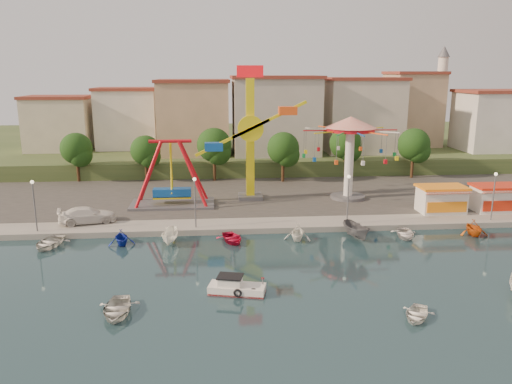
{
  "coord_description": "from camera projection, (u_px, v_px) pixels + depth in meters",
  "views": [
    {
      "loc": [
        -5.83,
        -36.88,
        16.27
      ],
      "look_at": [
        -1.64,
        14.0,
        4.0
      ],
      "focal_mm": 35.0,
      "sensor_mm": 36.0,
      "label": 1
    }
  ],
  "objects": [
    {
      "name": "building_3",
      "position": [
        281.0,
        124.0,
        85.97
      ],
      "size": [
        12.59,
        10.5,
        9.2
      ],
      "primitive_type": "cube",
      "color": "beige",
      "rests_on": "hill_terrace"
    },
    {
      "name": "moored_boat_7",
      "position": [
        474.0,
        228.0,
        50.94
      ],
      "size": [
        2.88,
        3.29,
        1.66
      ],
      "primitive_type": "imported",
      "rotation": [
        0.0,
        0.0,
        -0.05
      ],
      "color": "#CF5812",
      "rests_on": "ground"
    },
    {
      "name": "minaret",
      "position": [
        441.0,
        93.0,
        92.28
      ],
      "size": [
        2.8,
        2.8,
        18.0
      ],
      "color": "silver",
      "rests_on": "hill_terrace"
    },
    {
      "name": "building_5",
      "position": [
        428.0,
        116.0,
        89.36
      ],
      "size": [
        12.77,
        10.96,
        11.21
      ],
      "primitive_type": "cube",
      "color": "tan",
      "rests_on": "hill_terrace"
    },
    {
      "name": "asphalt_pad",
      "position": [
        258.0,
        189.0,
        68.94
      ],
      "size": [
        90.0,
        28.0,
        0.01
      ],
      "primitive_type": "cube",
      "color": "#4C4944",
      "rests_on": "quay_deck"
    },
    {
      "name": "moored_boat_3",
      "position": [
        232.0,
        238.0,
        49.07
      ],
      "size": [
        3.45,
        4.17,
        0.75
      ],
      "primitive_type": "imported",
      "rotation": [
        0.0,
        0.0,
        0.27
      ],
      "color": "red",
      "rests_on": "ground"
    },
    {
      "name": "tree_5",
      "position": [
        414.0,
        144.0,
        75.03
      ],
      "size": [
        4.83,
        4.83,
        7.54
      ],
      "color": "#382314",
      "rests_on": "quay_deck"
    },
    {
      "name": "moored_boat_2",
      "position": [
        170.0,
        237.0,
        48.51
      ],
      "size": [
        1.71,
        3.81,
        1.43
      ],
      "primitive_type": "imported",
      "rotation": [
        0.0,
        0.0,
        -0.09
      ],
      "color": "white",
      "rests_on": "ground"
    },
    {
      "name": "rowboat_a",
      "position": [
        117.0,
        309.0,
        34.31
      ],
      "size": [
        2.93,
        4.05,
        0.83
      ],
      "primitive_type": "imported",
      "rotation": [
        0.0,
        0.0,
        0.02
      ],
      "color": "silver",
      "rests_on": "ground"
    },
    {
      "name": "building_6",
      "position": [
        496.0,
        113.0,
        88.65
      ],
      "size": [
        8.23,
        8.98,
        12.36
      ],
      "primitive_type": "cube",
      "color": "silver",
      "rests_on": "hill_terrace"
    },
    {
      "name": "moored_boat_1",
      "position": [
        121.0,
        237.0,
        48.12
      ],
      "size": [
        3.27,
        3.54,
        1.55
      ],
      "primitive_type": "imported",
      "rotation": [
        0.0,
        0.0,
        0.29
      ],
      "color": "#1226A5",
      "rests_on": "ground"
    },
    {
      "name": "lamp_post_3",
      "position": [
        493.0,
        198.0,
        53.8
      ],
      "size": [
        0.14,
        0.14,
        5.0
      ],
      "primitive_type": "cylinder",
      "color": "#59595E",
      "rests_on": "quay_deck"
    },
    {
      "name": "wave_swinger",
      "position": [
        350.0,
        139.0,
        61.94
      ],
      "size": [
        11.6,
        11.6,
        10.4
      ],
      "color": "#59595E",
      "rests_on": "quay_deck"
    },
    {
      "name": "kamikaze_tower",
      "position": [
        254.0,
        138.0,
        61.65
      ],
      "size": [
        9.18,
        3.1,
        16.5
      ],
      "color": "#59595E",
      "rests_on": "quay_deck"
    },
    {
      "name": "lamp_post_0",
      "position": [
        35.0,
        207.0,
        49.97
      ],
      "size": [
        0.14,
        0.14,
        5.0
      ],
      "primitive_type": "cylinder",
      "color": "#59595E",
      "rests_on": "quay_deck"
    },
    {
      "name": "van",
      "position": [
        87.0,
        215.0,
        53.14
      ],
      "size": [
        6.33,
        3.84,
        1.72
      ],
      "primitive_type": "imported",
      "rotation": [
        0.0,
        0.0,
        1.83
      ],
      "color": "white",
      "rests_on": "quay_deck"
    },
    {
      "name": "hill_terrace",
      "position": [
        243.0,
        145.0,
        104.58
      ],
      "size": [
        200.0,
        60.0,
        3.0
      ],
      "primitive_type": "cube",
      "color": "#384C26",
      "rests_on": "ground"
    },
    {
      "name": "building_4",
      "position": [
        352.0,
        121.0,
        90.34
      ],
      "size": [
        10.75,
        9.23,
        9.24
      ],
      "primitive_type": "cube",
      "color": "beige",
      "rests_on": "hill_terrace"
    },
    {
      "name": "moored_boat_4",
      "position": [
        298.0,
        232.0,
        49.49
      ],
      "size": [
        3.47,
        3.76,
        1.64
      ],
      "primitive_type": "imported",
      "rotation": [
        0.0,
        0.0,
        -0.29
      ],
      "color": "white",
      "rests_on": "ground"
    },
    {
      "name": "building_2",
      "position": [
        201.0,
        117.0,
        87.69
      ],
      "size": [
        11.95,
        9.28,
        11.23
      ],
      "primitive_type": "cube",
      "color": "tan",
      "rests_on": "hill_terrace"
    },
    {
      "name": "pirate_ship_ride",
      "position": [
        171.0,
        175.0,
        59.47
      ],
      "size": [
        10.0,
        5.0,
        8.0
      ],
      "color": "#59595E",
      "rests_on": "quay_deck"
    },
    {
      "name": "moored_boat_6",
      "position": [
        405.0,
        234.0,
        50.47
      ],
      "size": [
        3.34,
        4.11,
        0.75
      ],
      "primitive_type": "imported",
      "rotation": [
        0.0,
        0.0,
        -0.24
      ],
      "color": "silver",
      "rests_on": "ground"
    },
    {
      "name": "booth_left",
      "position": [
        441.0,
        199.0,
        57.07
      ],
      "size": [
        5.4,
        3.78,
        3.08
      ],
      "color": "white",
      "rests_on": "quay_deck"
    },
    {
      "name": "tree_1",
      "position": [
        145.0,
        150.0,
        72.64
      ],
      "size": [
        4.35,
        4.35,
        6.8
      ],
      "color": "#382314",
      "rests_on": "quay_deck"
    },
    {
      "name": "tree_0",
      "position": [
        76.0,
        149.0,
        72.49
      ],
      "size": [
        4.6,
        4.6,
        7.19
      ],
      "color": "#382314",
      "rests_on": "quay_deck"
    },
    {
      "name": "tree_2",
      "position": [
        214.0,
        145.0,
        72.85
      ],
      "size": [
        5.02,
        5.02,
        7.85
      ],
      "color": "#382314",
      "rests_on": "quay_deck"
    },
    {
      "name": "tree_4",
      "position": [
        346.0,
        143.0,
        75.98
      ],
      "size": [
        4.86,
        4.86,
        7.6
      ],
      "color": "#382314",
      "rests_on": "quay_deck"
    },
    {
      "name": "ground",
      "position": [
        291.0,
        281.0,
        40.01
      ],
      "size": [
        200.0,
        200.0,
        0.0
      ],
      "primitive_type": "plane",
      "color": "#132F35",
      "rests_on": "ground"
    },
    {
      "name": "building_1",
      "position": [
        125.0,
        125.0,
        86.39
      ],
      "size": [
        12.33,
        9.01,
        8.63
      ],
      "primitive_type": "cube",
      "color": "silver",
      "rests_on": "hill_terrace"
    },
    {
      "name": "lamp_post_1",
      "position": [
        195.0,
        204.0,
        51.24
      ],
      "size": [
        0.14,
        0.14,
        5.0
      ],
      "primitive_type": "cylinder",
      "color": "#59595E",
      "rests_on": "quay_deck"
    },
    {
      "name": "cabin_motorboat",
      "position": [
        236.0,
        288.0,
        37.68
      ],
      "size": [
        4.51,
        2.56,
        1.5
      ],
      "rotation": [
        0.0,
        0.0,
        -0.24
      ],
      "color": "white",
      "rests_on": "ground"
    },
    {
      "name": "lamp_post_2",
      "position": [
        348.0,
        201.0,
        52.52
      ],
      "size": [
        0.14,
        0.14,
        5.0
      ],
      "primitive_type": "cylinder",
      "color": "#59595E",
      "rests_on": "quay_deck"
    },
    {
      "name": "quay_deck",
      "position": [
        245.0,
        154.0,
        100.02
      ],
      "size": [
        200.0,
        100.0,
        0.6
      ],
      "primitive_type": "cube",
      "color": "#9E998E",
      "rests_on": "ground"
    },
    {
      "name": "moored_boat_5",
      "position": [
        356.0,
        231.0,
        49.96
      ],
      "size": [
        2.63,
        4.48,
        1.63
      ],
      "primitive_type": "imported",
      "rotation": [
        0.0,
        0.0,
        0.27
      ],
      "color": "#55555A",
      "rests_on": "ground"
    },
    {
      "name": "moored_boat_0",
      "position": [
        49.0,
        243.0,
        47.66
      ],
      "size": [
        3.79,
        4.69,
        0.86
      ],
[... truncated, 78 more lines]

